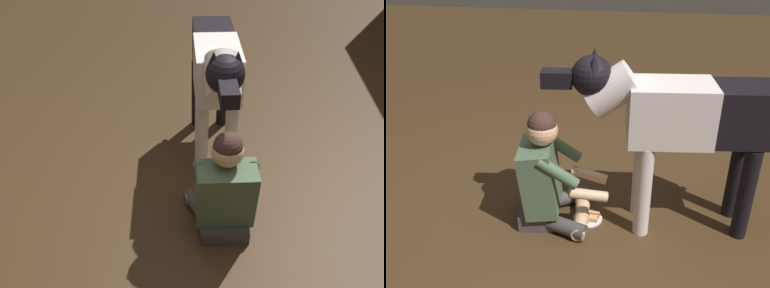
# 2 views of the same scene
# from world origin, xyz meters

# --- Properties ---
(ground_plane) EXTENTS (15.86, 15.86, 0.00)m
(ground_plane) POSITION_xyz_m (0.00, 0.00, 0.00)
(ground_plane) COLOR #442F1A
(person_sitting_on_floor) EXTENTS (0.65, 0.58, 0.85)m
(person_sitting_on_floor) POSITION_xyz_m (0.26, -0.09, 0.35)
(person_sitting_on_floor) COLOR #454142
(person_sitting_on_floor) RESTS_ON ground
(large_dog) EXTENTS (1.63, 0.42, 1.24)m
(large_dog) POSITION_xyz_m (-0.59, -0.17, 0.81)
(large_dog) COLOR silver
(large_dog) RESTS_ON ground
(hot_dog_on_plate) EXTENTS (0.21, 0.21, 0.06)m
(hot_dog_on_plate) POSITION_xyz_m (-0.02, -0.12, 0.03)
(hot_dog_on_plate) COLOR white
(hot_dog_on_plate) RESTS_ON ground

